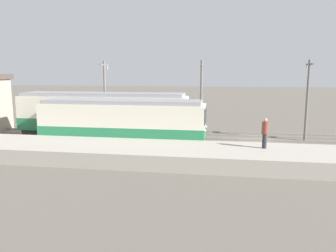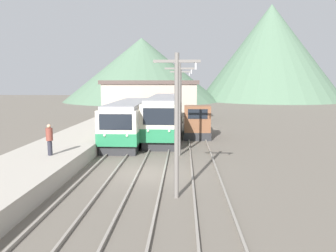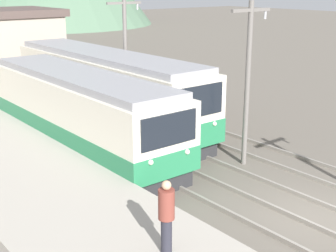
# 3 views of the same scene
# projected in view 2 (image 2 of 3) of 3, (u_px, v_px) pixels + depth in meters

# --- Properties ---
(ground_plane) EXTENTS (200.00, 200.00, 0.00)m
(ground_plane) POSITION_uv_depth(u_px,v_px,m) (148.00, 174.00, 18.32)
(ground_plane) COLOR #665E54
(platform_left) EXTENTS (4.50, 54.00, 0.92)m
(platform_left) POSITION_uv_depth(u_px,v_px,m) (38.00, 164.00, 18.56)
(platform_left) COLOR #ADA599
(platform_left) RESTS_ON ground
(track_left) EXTENTS (1.54, 60.00, 0.14)m
(track_left) POSITION_uv_depth(u_px,v_px,m) (102.00, 172.00, 18.44)
(track_left) COLOR gray
(track_left) RESTS_ON ground
(track_center) EXTENTS (1.54, 60.00, 0.14)m
(track_center) POSITION_uv_depth(u_px,v_px,m) (151.00, 173.00, 18.30)
(track_center) COLOR gray
(track_center) RESTS_ON ground
(track_right) EXTENTS (1.54, 60.00, 0.14)m
(track_right) POSITION_uv_depth(u_px,v_px,m) (205.00, 173.00, 18.16)
(track_right) COLOR gray
(track_right) RESTS_ON ground
(commuter_train_left) EXTENTS (2.84, 12.03, 3.43)m
(commuter_train_left) POSITION_uv_depth(u_px,v_px,m) (130.00, 123.00, 28.08)
(commuter_train_left) COLOR #28282B
(commuter_train_left) RESTS_ON ground
(commuter_train_center) EXTENTS (2.84, 13.97, 3.74)m
(commuter_train_center) POSITION_uv_depth(u_px,v_px,m) (164.00, 118.00, 30.42)
(commuter_train_center) COLOR #28282B
(commuter_train_center) RESTS_ON ground
(shunting_locomotive) EXTENTS (2.40, 5.55, 3.00)m
(shunting_locomotive) POSITION_uv_depth(u_px,v_px,m) (196.00, 124.00, 30.54)
(shunting_locomotive) COLOR #28282B
(shunting_locomotive) RESTS_ON ground
(catenary_mast_near) EXTENTS (2.00, 0.20, 6.34)m
(catenary_mast_near) POSITION_uv_depth(u_px,v_px,m) (177.00, 120.00, 14.10)
(catenary_mast_near) COLOR slate
(catenary_mast_near) RESTS_ON ground
(catenary_mast_mid) EXTENTS (2.00, 0.20, 6.34)m
(catenary_mast_mid) POSITION_uv_depth(u_px,v_px,m) (179.00, 106.00, 22.28)
(catenary_mast_mid) COLOR slate
(catenary_mast_mid) RESTS_ON ground
(catenary_mast_far) EXTENTS (2.00, 0.20, 6.34)m
(catenary_mast_far) POSITION_uv_depth(u_px,v_px,m) (181.00, 99.00, 30.47)
(catenary_mast_far) COLOR slate
(catenary_mast_far) RESTS_ON ground
(person_on_platform) EXTENTS (0.38, 0.38, 1.80)m
(person_on_platform) POSITION_uv_depth(u_px,v_px,m) (49.00, 138.00, 18.68)
(person_on_platform) COLOR #282833
(person_on_platform) RESTS_ON platform_left
(station_building) EXTENTS (12.60, 6.30, 5.22)m
(station_building) POSITION_uv_depth(u_px,v_px,m) (151.00, 100.00, 43.80)
(station_building) COLOR #AD9E8E
(station_building) RESTS_ON ground
(mountain_backdrop) EXTENTS (72.45, 43.33, 25.04)m
(mountain_backdrop) POSITION_uv_depth(u_px,v_px,m) (216.00, 60.00, 85.96)
(mountain_backdrop) COLOR #517056
(mountain_backdrop) RESTS_ON ground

